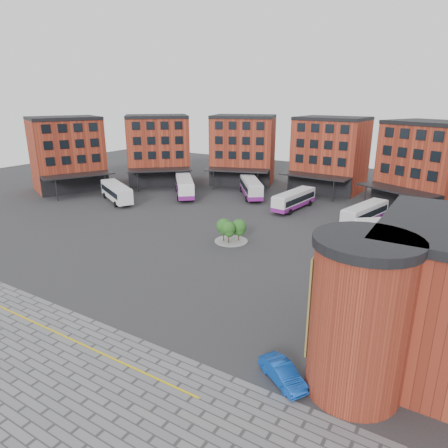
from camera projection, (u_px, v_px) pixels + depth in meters
The scene contains 11 objects.
ground at pixel (161, 270), 44.30m from camera, with size 160.00×160.00×0.00m, color #28282B.
yellow_line at pixel (66, 337), 31.93m from camera, with size 26.00×0.15×0.02m, color gold.
main_building at pixel (271, 158), 75.50m from camera, with size 94.14×42.48×14.60m.
tree_island at pixel (231, 229), 52.21m from camera, with size 4.40×4.40×3.18m.
bus_a at pixel (116, 191), 72.49m from camera, with size 11.41×7.78×3.26m.
bus_b at pixel (184, 186), 76.74m from camera, with size 10.38×11.53×3.56m.
bus_c at pixel (251, 187), 76.14m from camera, with size 9.40×11.34×3.40m.
bus_d at pixel (294, 200), 67.72m from camera, with size 3.75×11.16×3.08m.
bus_e at pixel (365, 213), 59.87m from camera, with size 4.86×10.96×3.01m.
bus_f at pixel (392, 229), 53.20m from camera, with size 9.51×8.45×2.92m.
blue_car at pixel (283, 373), 26.79m from camera, with size 1.42×4.08×1.34m, color #0C3FA5.
Camera 1 is at (27.24, -30.93, 18.41)m, focal length 32.00 mm.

